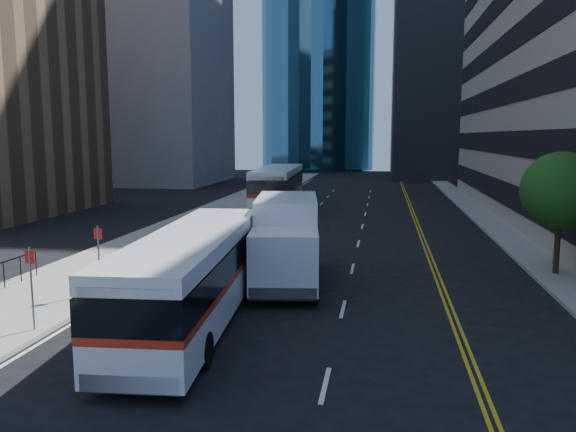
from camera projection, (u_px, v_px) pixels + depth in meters
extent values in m
plane|color=black|center=(322.00, 328.00, 17.29)|extent=(160.00, 160.00, 0.00)
cube|color=gray|center=(222.00, 212.00, 43.42)|extent=(5.00, 90.00, 0.15)
cube|color=gray|center=(484.00, 218.00, 40.20)|extent=(2.00, 90.00, 0.15)
cube|color=gray|center=(145.00, 43.00, 70.21)|extent=(18.00, 18.00, 35.00)
cylinder|color=#332114|center=(557.00, 247.00, 23.44)|extent=(0.24, 0.24, 2.20)
sphere|color=#154012|center=(561.00, 190.00, 23.10)|extent=(3.20, 3.20, 3.20)
cube|color=white|center=(195.00, 297.00, 17.63)|extent=(3.31, 11.46, 1.04)
cube|color=red|center=(195.00, 278.00, 17.54)|extent=(3.33, 11.48, 0.21)
cube|color=black|center=(194.00, 262.00, 17.47)|extent=(3.33, 11.48, 0.85)
cube|color=white|center=(194.00, 239.00, 17.37)|extent=(3.31, 11.46, 0.47)
cylinder|color=black|center=(120.00, 347.00, 14.44)|extent=(0.35, 0.96, 0.94)
cylinder|color=black|center=(204.00, 350.00, 14.24)|extent=(0.35, 0.96, 0.94)
cylinder|color=black|center=(187.00, 283.00, 20.75)|extent=(0.35, 0.96, 0.94)
cylinder|color=black|center=(246.00, 284.00, 20.56)|extent=(0.35, 0.96, 0.94)
cube|color=silver|center=(278.00, 197.00, 45.57)|extent=(3.55, 13.13, 1.19)
cube|color=red|center=(278.00, 188.00, 45.47)|extent=(3.57, 13.15, 0.24)
cube|color=black|center=(278.00, 181.00, 45.39)|extent=(3.57, 13.15, 0.97)
cube|color=silver|center=(278.00, 171.00, 45.27)|extent=(3.55, 13.13, 0.54)
cylinder|color=black|center=(255.00, 208.00, 41.94)|extent=(0.39, 1.10, 1.08)
cylinder|color=black|center=(289.00, 208.00, 41.66)|extent=(0.39, 1.10, 1.08)
cylinder|color=black|center=(269.00, 197.00, 49.18)|extent=(0.39, 1.10, 1.08)
cylinder|color=black|center=(298.00, 198.00, 48.90)|extent=(0.39, 1.10, 1.08)
cube|color=silver|center=(284.00, 261.00, 19.89)|extent=(2.71, 2.53, 2.12)
cube|color=black|center=(283.00, 256.00, 18.89)|extent=(2.21, 0.37, 1.11)
cube|color=silver|center=(287.00, 228.00, 23.30)|extent=(3.07, 5.13, 2.62)
cube|color=black|center=(286.00, 270.00, 22.42)|extent=(2.73, 6.85, 0.25)
cylinder|color=black|center=(253.00, 289.00, 19.86)|extent=(0.41, 1.00, 0.97)
cylinder|color=black|center=(315.00, 290.00, 19.80)|extent=(0.41, 1.00, 0.97)
cylinder|color=black|center=(263.00, 258.00, 24.86)|extent=(0.41, 1.00, 0.97)
cylinder|color=black|center=(312.00, 259.00, 24.79)|extent=(0.41, 1.00, 0.97)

